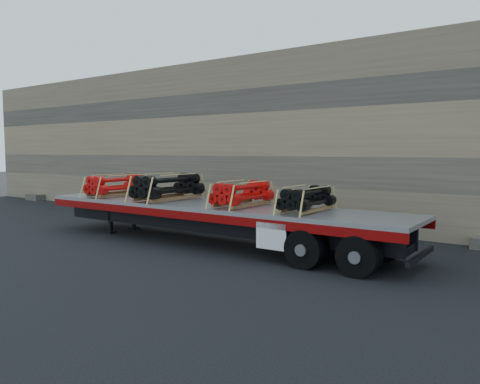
{
  "coord_description": "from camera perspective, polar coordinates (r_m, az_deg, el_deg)",
  "views": [
    {
      "loc": [
        8.93,
        -11.21,
        3.0
      ],
      "look_at": [
        -0.3,
        1.64,
        1.62
      ],
      "focal_mm": 35.0,
      "sensor_mm": 36.0,
      "label": 1
    }
  ],
  "objects": [
    {
      "name": "bundle_midfront",
      "position": [
        16.28,
        -8.77,
        0.54
      ],
      "size": [
        1.25,
        2.46,
        0.87
      ],
      "primitive_type": null,
      "rotation": [
        0.0,
        0.0,
        0.01
      ],
      "color": "black",
      "rests_on": "trailer"
    },
    {
      "name": "trailer",
      "position": [
        15.17,
        -3.59,
        -3.89
      ],
      "size": [
        13.2,
        2.65,
        1.32
      ],
      "primitive_type": null,
      "rotation": [
        0.0,
        0.0,
        0.01
      ],
      "color": "#A3A5AA",
      "rests_on": "ground"
    },
    {
      "name": "ground",
      "position": [
        14.64,
        -2.81,
        -6.84
      ],
      "size": [
        120.0,
        120.0,
        0.0
      ],
      "primitive_type": "plane",
      "color": "black",
      "rests_on": "ground"
    },
    {
      "name": "bundle_midrear",
      "position": [
        14.3,
        0.27,
        -0.29
      ],
      "size": [
        1.05,
        2.08,
        0.73
      ],
      "primitive_type": null,
      "rotation": [
        0.0,
        0.0,
        0.01
      ],
      "color": "red",
      "rests_on": "trailer"
    },
    {
      "name": "bundle_rear",
      "position": [
        13.18,
        8.13,
        -0.92
      ],
      "size": [
        0.96,
        1.9,
        0.67
      ],
      "primitive_type": null,
      "rotation": [
        0.0,
        0.0,
        0.01
      ],
      "color": "black",
      "rests_on": "trailer"
    },
    {
      "name": "bundle_front",
      "position": [
        18.23,
        -14.82,
        0.75
      ],
      "size": [
        1.1,
        2.18,
        0.77
      ],
      "primitive_type": null,
      "rotation": [
        0.0,
        0.0,
        0.01
      ],
      "color": "red",
      "rests_on": "trailer"
    },
    {
      "name": "rock_wall",
      "position": [
        19.84,
        8.98,
        6.38
      ],
      "size": [
        44.0,
        3.0,
        7.0
      ],
      "primitive_type": "cube",
      "color": "#7A6B54",
      "rests_on": "ground"
    }
  ]
}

